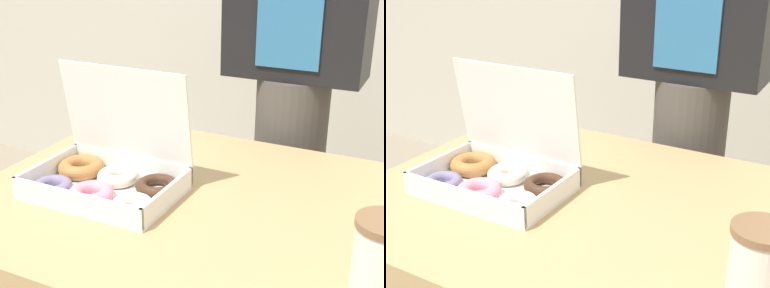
# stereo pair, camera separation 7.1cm
# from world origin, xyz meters

# --- Properties ---
(donut_box) EXTENTS (0.36, 0.25, 0.28)m
(donut_box) POSITION_xyz_m (-0.28, -0.05, 0.75)
(donut_box) COLOR white
(donut_box) RESTS_ON table
(coffee_cup) EXTENTS (0.10, 0.10, 0.14)m
(coffee_cup) POSITION_xyz_m (0.34, -0.18, 0.78)
(coffee_cup) COLOR silver
(coffee_cup) RESTS_ON table
(person_customer) EXTENTS (0.41, 0.23, 1.65)m
(person_customer) POSITION_xyz_m (-0.03, 0.57, 0.91)
(person_customer) COLOR #4C4742
(person_customer) RESTS_ON ground_plane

